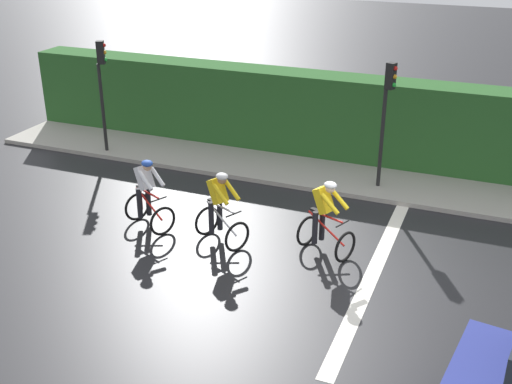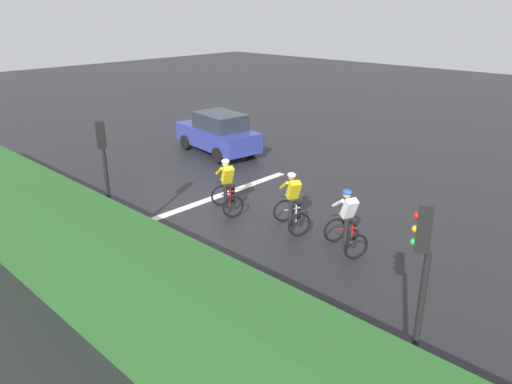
% 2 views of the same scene
% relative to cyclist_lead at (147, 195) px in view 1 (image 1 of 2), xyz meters
% --- Properties ---
extents(ground_plane, '(80.00, 80.00, 0.00)m').
position_rel_cyclist_lead_xyz_m(ground_plane, '(-0.07, -5.14, -0.80)').
color(ground_plane, black).
extents(sidewalk_kerb, '(2.80, 20.53, 0.12)m').
position_rel_cyclist_lead_xyz_m(sidewalk_kerb, '(4.66, -3.14, -0.74)').
color(sidewalk_kerb, '#9E998E').
rests_on(sidewalk_kerb, ground).
extents(stone_wall_low, '(0.44, 20.53, 0.41)m').
position_rel_cyclist_lead_xyz_m(stone_wall_low, '(5.56, -3.14, -0.59)').
color(stone_wall_low, gray).
rests_on(stone_wall_low, ground).
extents(hedge_wall, '(1.10, 20.53, 2.44)m').
position_rel_cyclist_lead_xyz_m(hedge_wall, '(5.86, -3.14, 0.42)').
color(hedge_wall, '#265623').
rests_on(hedge_wall, ground).
extents(road_marking_stop_line, '(7.00, 0.30, 0.01)m').
position_rel_cyclist_lead_xyz_m(road_marking_stop_line, '(-0.07, -5.23, -0.79)').
color(road_marking_stop_line, silver).
rests_on(road_marking_stop_line, ground).
extents(cyclist_lead, '(1.08, 1.27, 1.66)m').
position_rel_cyclist_lead_xyz_m(cyclist_lead, '(0.00, 0.00, 0.00)').
color(cyclist_lead, black).
rests_on(cyclist_lead, ground).
extents(cyclist_second, '(1.08, 1.27, 1.66)m').
position_rel_cyclist_lead_xyz_m(cyclist_second, '(-0.05, -1.83, 0.00)').
color(cyclist_second, black).
rests_on(cyclist_second, ground).
extents(cyclist_mid, '(1.04, 1.26, 1.66)m').
position_rel_cyclist_lead_xyz_m(cyclist_mid, '(0.34, -4.06, 0.00)').
color(cyclist_mid, black).
rests_on(cyclist_mid, ground).
extents(traffic_light_near_crossing, '(0.26, 0.30, 3.34)m').
position_rel_cyclist_lead_xyz_m(traffic_light_near_crossing, '(4.03, -4.49, 1.43)').
color(traffic_light_near_crossing, black).
rests_on(traffic_light_near_crossing, ground).
extents(traffic_light_far_junction, '(0.26, 0.30, 3.34)m').
position_rel_cyclist_lead_xyz_m(traffic_light_far_junction, '(3.67, 3.55, 1.43)').
color(traffic_light_far_junction, black).
rests_on(traffic_light_far_junction, ground).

